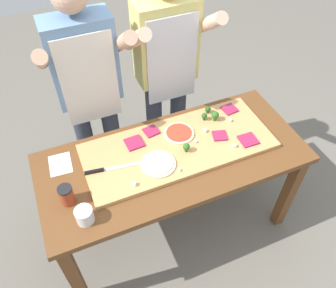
{
  "coord_description": "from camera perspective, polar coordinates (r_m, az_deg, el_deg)",
  "views": [
    {
      "loc": [
        -0.55,
        -1.22,
        2.33
      ],
      "look_at": [
        -0.01,
        0.06,
        0.83
      ],
      "focal_mm": 36.43,
      "sensor_mm": 36.0,
      "label": 1
    }
  ],
  "objects": [
    {
      "name": "ground_plane",
      "position": [
        2.69,
        0.71,
        -12.98
      ],
      "size": [
        8.0,
        8.0,
        0.0
      ],
      "primitive_type": "plane",
      "color": "#6B665B"
    },
    {
      "name": "cheese_crumble_d",
      "position": [
        1.94,
        1.92,
        -4.35
      ],
      "size": [
        0.02,
        0.02,
        0.01
      ],
      "primitive_type": "cube",
      "rotation": [
        0.0,
        0.0,
        0.65
      ],
      "color": "white",
      "rests_on": "cutting_board"
    },
    {
      "name": "cutting_board",
      "position": [
        2.08,
        1.75,
        -0.36
      ],
      "size": [
        1.16,
        0.48,
        0.03
      ],
      "primitive_type": "cube",
      "color": "tan",
      "rests_on": "prep_table"
    },
    {
      "name": "pizza_slice_near_left",
      "position": [
        2.14,
        8.63,
        1.39
      ],
      "size": [
        0.1,
        0.1,
        0.01
      ],
      "primitive_type": "cube",
      "rotation": [
        0.0,
        0.0,
        -0.28
      ],
      "color": "#9E234C",
      "rests_on": "cutting_board"
    },
    {
      "name": "cheese_crumble_a",
      "position": [
        2.09,
        4.62,
        0.37
      ],
      "size": [
        0.02,
        0.02,
        0.02
      ],
      "primitive_type": "cube",
      "rotation": [
        0.0,
        0.0,
        1.28
      ],
      "color": "silver",
      "rests_on": "cutting_board"
    },
    {
      "name": "pizza_whole_cheese_artichoke",
      "position": [
        1.97,
        -1.66,
        -3.31
      ],
      "size": [
        0.21,
        0.21,
        0.02
      ],
      "color": "beige",
      "rests_on": "cutting_board"
    },
    {
      "name": "recipe_note",
      "position": [
        2.1,
        -17.58,
        -3.24
      ],
      "size": [
        0.14,
        0.17,
        0.0
      ],
      "primitive_type": "cube",
      "rotation": [
        0.0,
        0.0,
        -0.07
      ],
      "color": "white",
      "rests_on": "prep_table"
    },
    {
      "name": "cheese_crumble_b",
      "position": [
        2.25,
        10.39,
        3.94
      ],
      "size": [
        0.02,
        0.02,
        0.02
      ],
      "primitive_type": "cube",
      "rotation": [
        0.0,
        0.0,
        0.55
      ],
      "color": "white",
      "rests_on": "cutting_board"
    },
    {
      "name": "prep_table",
      "position": [
        2.14,
        0.87,
        -4.06
      ],
      "size": [
        1.61,
        0.71,
        0.78
      ],
      "color": "brown",
      "rests_on": "ground"
    },
    {
      "name": "cheese_crumble_c",
      "position": [
        1.88,
        -5.7,
        -6.67
      ],
      "size": [
        0.03,
        0.03,
        0.02
      ],
      "primitive_type": "cube",
      "rotation": [
        0.0,
        0.0,
        1.03
      ],
      "color": "white",
      "rests_on": "cutting_board"
    },
    {
      "name": "chefs_knife",
      "position": [
        1.97,
        -10.48,
        -4.22
      ],
      "size": [
        0.32,
        0.06,
        0.02
      ],
      "color": "#B7BABF",
      "rests_on": "cutting_board"
    },
    {
      "name": "pizza_slice_far_left",
      "position": [
        2.15,
        13.26,
        0.67
      ],
      "size": [
        0.11,
        0.11,
        0.01
      ],
      "primitive_type": "cube",
      "rotation": [
        0.0,
        0.0,
        -0.03
      ],
      "color": "#9E234C",
      "rests_on": "cutting_board"
    },
    {
      "name": "cook_left",
      "position": [
        2.26,
        -13.2,
        9.62
      ],
      "size": [
        0.54,
        0.39,
        1.67
      ],
      "color": "#333847",
      "rests_on": "ground"
    },
    {
      "name": "cheese_crumble_e",
      "position": [
        2.15,
        6.14,
        2.23
      ],
      "size": [
        0.03,
        0.03,
        0.02
      ],
      "primitive_type": "cube",
      "rotation": [
        0.0,
        0.0,
        1.1
      ],
      "color": "white",
      "rests_on": "cutting_board"
    },
    {
      "name": "cook_right",
      "position": [
        2.37,
        -0.27,
        12.96
      ],
      "size": [
        0.54,
        0.39,
        1.67
      ],
      "color": "#333847",
      "rests_on": "ground"
    },
    {
      "name": "pizza_whole_tomato_red",
      "position": [
        2.13,
        1.84,
        1.85
      ],
      "size": [
        0.19,
        0.19,
        0.02
      ],
      "color": "beige",
      "rests_on": "cutting_board"
    },
    {
      "name": "sauce_jar",
      "position": [
        1.88,
        -16.59,
        -8.2
      ],
      "size": [
        0.08,
        0.08,
        0.12
      ],
      "color": "#99381E",
      "rests_on": "prep_table"
    },
    {
      "name": "pizza_slice_far_right",
      "position": [
        2.15,
        -2.83,
        2.15
      ],
      "size": [
        0.1,
        0.1,
        0.01
      ],
      "primitive_type": "cube",
      "rotation": [
        0.0,
        0.0,
        0.15
      ],
      "color": "#9E234C",
      "rests_on": "cutting_board"
    },
    {
      "name": "broccoli_floret_front_mid",
      "position": [
        2.22,
        7.9,
        4.76
      ],
      "size": [
        0.05,
        0.05,
        0.07
      ],
      "color": "#366618",
      "rests_on": "cutting_board"
    },
    {
      "name": "flour_cup",
      "position": [
        1.81,
        -13.77,
        -11.61
      ],
      "size": [
        0.09,
        0.09,
        0.09
      ],
      "color": "white",
      "rests_on": "prep_table"
    },
    {
      "name": "pizza_slice_near_right",
      "position": [
        2.33,
        10.24,
        5.76
      ],
      "size": [
        0.1,
        0.1,
        0.01
      ],
      "primitive_type": "cube",
      "rotation": [
        0.0,
        0.0,
        0.12
      ],
      "color": "#9E234C",
      "rests_on": "cutting_board"
    },
    {
      "name": "pizza_slice_center",
      "position": [
        2.09,
        -5.67,
        0.2
      ],
      "size": [
        0.11,
        0.11,
        0.01
      ],
      "primitive_type": "cube",
      "rotation": [
        0.0,
        0.0,
        0.06
      ],
      "color": "#9E234C",
      "rests_on": "cutting_board"
    },
    {
      "name": "broccoli_floret_back_right",
      "position": [
        2.22,
        6.09,
        4.66
      ],
      "size": [
        0.04,
        0.04,
        0.05
      ],
      "color": "#2C5915",
      "rests_on": "cutting_board"
    },
    {
      "name": "broccoli_floret_back_mid",
      "position": [
        2.01,
        3.08,
        -0.5
      ],
      "size": [
        0.04,
        0.04,
        0.06
      ],
      "color": "#366618",
      "rests_on": "cutting_board"
    },
    {
      "name": "broccoli_floret_front_right",
      "position": [
        2.27,
        6.68,
        5.78
      ],
      "size": [
        0.04,
        0.04,
        0.05
      ],
      "color": "#2C5915",
      "rests_on": "cutting_board"
    },
    {
      "name": "cheese_crumble_f",
      "position": [
        2.09,
        11.05,
        -0.28
      ],
      "size": [
        0.03,
        0.03,
        0.02
      ],
      "primitive_type": "cube",
      "rotation": [
        0.0,
        0.0,
        1.23
      ],
      "color": "silver",
      "rests_on": "cutting_board"
    }
  ]
}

